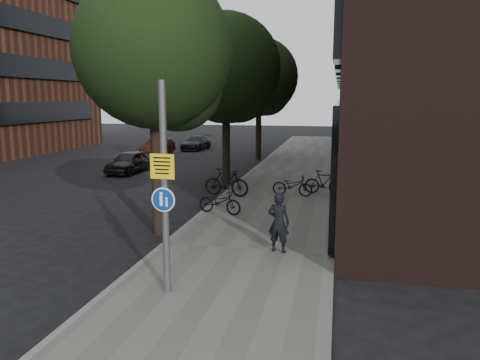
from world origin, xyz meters
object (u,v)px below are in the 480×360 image
(pedestrian, at_px, (279,222))
(parked_bike_facade_near, at_px, (292,185))
(parked_car_near, at_px, (129,162))
(signpost, at_px, (165,188))

(pedestrian, xyz_separation_m, parked_bike_facade_near, (-0.33, 6.97, -0.35))
(parked_bike_facade_near, bearing_deg, pedestrian, -170.69)
(pedestrian, bearing_deg, parked_car_near, -39.59)
(pedestrian, distance_m, parked_bike_facade_near, 6.98)
(signpost, relative_size, parked_car_near, 1.21)
(signpost, xyz_separation_m, parked_car_near, (-7.66, 14.70, -1.65))
(parked_bike_facade_near, bearing_deg, parked_car_near, 69.04)
(pedestrian, xyz_separation_m, parked_car_near, (-9.55, 11.79, -0.30))
(pedestrian, bearing_deg, parked_bike_facade_near, -75.93)
(parked_bike_facade_near, bearing_deg, signpost, 177.64)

